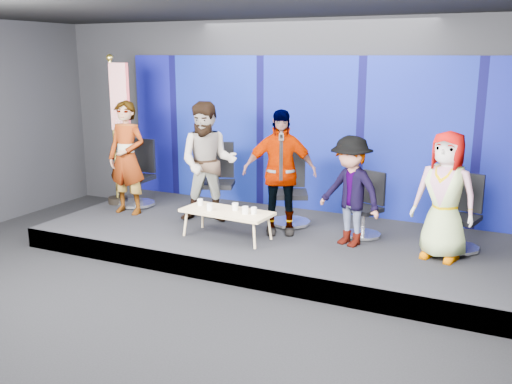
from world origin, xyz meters
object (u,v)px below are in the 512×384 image
Objects in this scene: chair_a at (138,184)px; panelist_b at (208,163)px; mug_e at (254,211)px; coffee_table at (227,213)px; mug_b at (210,207)px; mug_c at (235,207)px; chair_b at (218,190)px; mug_d at (245,210)px; panelist_c at (280,172)px; panelist_d at (350,191)px; chair_d at (366,215)px; mug_a at (200,202)px; chair_e at (461,225)px; flag_stand at (118,127)px; chair_c at (290,201)px; panelist_a at (127,158)px; panelist_e at (445,196)px.

chair_a is 0.61× the size of panelist_b.
coffee_table is at bearing -178.56° from mug_e.
mug_b is 0.97× the size of mug_c.
chair_b reaches higher than mug_b.
mug_b reaches higher than mug_e.
mug_d is at bearing 6.50° from mug_b.
chair_b is 1.58m from panelist_c.
mug_d is at bearing -137.18° from panelist_d.
chair_d reaches higher than coffee_table.
mug_a is at bearing -93.66° from panelist_b.
chair_e is at bearing 15.84° from mug_c.
flag_stand is (-2.10, 0.78, 0.93)m from mug_a.
chair_a is 5.44m from chair_e.
chair_c reaches higher than chair_e.
panelist_a is 0.72× the size of flag_stand.
mug_a is at bearing -147.95° from panelist_d.
panelist_c is 1.10× the size of panelist_e.
panelist_e is 15.80× the size of mug_c.
mug_e is (2.57, -0.48, -0.48)m from panelist_a.
panelist_e is at bearing -38.21° from chair_c.
panelist_b is at bearing 150.47° from mug_e.
chair_b reaches higher than chair_c.
chair_d is 0.62× the size of panelist_d.
mug_a is 0.61m from mug_c.
panelist_e is 2.90m from mug_c.
panelist_c is (0.02, -0.51, 0.55)m from chair_c.
chair_b reaches higher than coffee_table.
chair_c reaches higher than mug_a.
chair_a is 11.24× the size of mug_b.
mug_c is (-2.85, -0.39, -0.38)m from panelist_e.
panelist_b is 17.96× the size of mug_c.
panelist_d is at bearing 9.51° from mug_a.
chair_e is at bearing 2.74° from panelist_a.
mug_a is 0.93× the size of mug_b.
panelist_e is at bearing -30.73° from chair_b.
chair_d reaches higher than mug_e.
chair_d is at bearing 34.52° from mug_e.
panelist_d is at bearing -2.45° from panelist_a.
chair_c is at bearing 62.18° from coffee_table.
panelist_b reaches higher than chair_e.
panelist_e is 17.54× the size of mug_a.
chair_a is 5.30m from panelist_e.
panelist_e reaches higher than mug_e.
panelist_e reaches higher than mug_b.
flag_stand is (-0.46, 0.39, 0.45)m from panelist_a.
panelist_b is 2.57m from chair_d.
mug_d is at bearing -54.93° from panelist_b.
panelist_c is at bearing -111.32° from chair_c.
mug_b is at bearing -79.48° from panelist_b.
flag_stand is at bearing 164.03° from mug_e.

